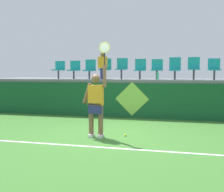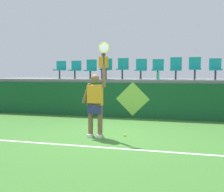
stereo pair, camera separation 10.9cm
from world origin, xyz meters
The scene contains 19 objects.
ground_plane centered at (0.00, 0.00, 0.00)m, with size 40.00×40.00×0.00m, color #3D752D.
court_back_wall centered at (0.00, 3.01, 0.66)m, with size 12.49×0.20×1.31m, color #144C28.
spectator_platform centered at (0.00, 4.36, 1.37)m, with size 12.49×2.80×0.12m, color slate.
court_baseline_stripe centered at (0.00, -1.17, 0.00)m, with size 11.24×0.08×0.01m, color white.
tennis_player centered at (-0.25, -0.24, 0.94)m, with size 0.75×0.27×2.49m.
tennis_ball centered at (0.49, 0.02, 0.03)m, with size 0.07×0.07×0.07m, color #D1E533.
water_bottle centered at (1.11, 3.17, 1.57)m, with size 0.08×0.08×0.28m, color #26B272.
stadium_chair_0 centered at (-3.12, 3.80, 1.86)m, with size 0.44×0.42×0.76m.
stadium_chair_1 centered at (-2.42, 3.80, 1.86)m, with size 0.44×0.42×0.77m.
stadium_chair_2 centered at (-1.74, 3.80, 1.87)m, with size 0.44×0.42×0.81m.
stadium_chair_3 centered at (-1.07, 3.80, 1.90)m, with size 0.44×0.42×0.84m.
stadium_chair_4 centered at (-0.38, 3.80, 1.91)m, with size 0.44×0.42×0.85m.
stadium_chair_5 centered at (0.37, 3.80, 1.87)m, with size 0.44×0.42×0.81m.
stadium_chair_6 centered at (1.03, 3.80, 1.87)m, with size 0.44×0.42×0.79m.
stadium_chair_7 centered at (1.72, 3.81, 1.89)m, with size 0.44×0.42×0.86m.
stadium_chair_8 centered at (2.42, 3.80, 1.91)m, with size 0.44×0.42×0.86m.
stadium_chair_9 centered at (3.16, 3.80, 1.87)m, with size 0.44×0.42×0.80m.
spectator_0 centered at (-1.07, 3.38, 1.99)m, with size 0.34×0.20×1.07m.
wall_signage_mount centered at (0.19, 2.91, 0.00)m, with size 1.27×0.01×1.36m.
Camera 2 is at (1.92, -7.04, 1.73)m, focal length 43.71 mm.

